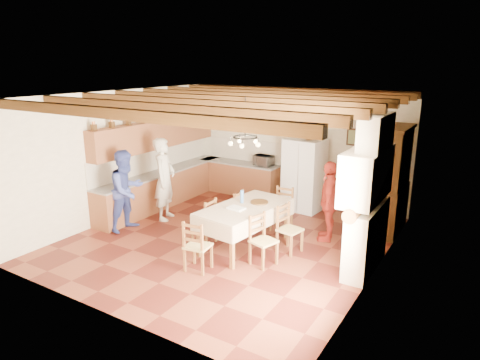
% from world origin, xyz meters
% --- Properties ---
extents(floor, '(6.00, 6.50, 0.02)m').
position_xyz_m(floor, '(0.00, 0.00, -0.01)').
color(floor, '#4D1A13').
rests_on(floor, ground).
extents(ceiling, '(6.00, 6.50, 0.02)m').
position_xyz_m(ceiling, '(0.00, 0.00, 3.01)').
color(ceiling, white).
rests_on(ceiling, ground).
extents(wall_back, '(6.00, 0.02, 3.00)m').
position_xyz_m(wall_back, '(0.00, 3.26, 1.50)').
color(wall_back, beige).
rests_on(wall_back, ground).
extents(wall_front, '(6.00, 0.02, 3.00)m').
position_xyz_m(wall_front, '(0.00, -3.26, 1.50)').
color(wall_front, beige).
rests_on(wall_front, ground).
extents(wall_left, '(0.02, 6.50, 3.00)m').
position_xyz_m(wall_left, '(-3.01, 0.00, 1.50)').
color(wall_left, beige).
rests_on(wall_left, ground).
extents(wall_right, '(0.02, 6.50, 3.00)m').
position_xyz_m(wall_right, '(3.01, 0.00, 1.50)').
color(wall_right, beige).
rests_on(wall_right, ground).
extents(ceiling_beams, '(6.00, 6.30, 0.16)m').
position_xyz_m(ceiling_beams, '(0.00, 0.00, 2.91)').
color(ceiling_beams, '#3C240E').
rests_on(ceiling_beams, ground).
extents(lower_cabinets_left, '(0.60, 4.30, 0.86)m').
position_xyz_m(lower_cabinets_left, '(-2.70, 1.05, 0.43)').
color(lower_cabinets_left, brown).
rests_on(lower_cabinets_left, ground).
extents(lower_cabinets_back, '(2.30, 0.60, 0.86)m').
position_xyz_m(lower_cabinets_back, '(-1.55, 2.95, 0.43)').
color(lower_cabinets_back, brown).
rests_on(lower_cabinets_back, ground).
extents(countertop_left, '(0.62, 4.30, 0.04)m').
position_xyz_m(countertop_left, '(-2.70, 1.05, 0.88)').
color(countertop_left, gray).
rests_on(countertop_left, lower_cabinets_left).
extents(countertop_back, '(2.34, 0.62, 0.04)m').
position_xyz_m(countertop_back, '(-1.55, 2.95, 0.88)').
color(countertop_back, gray).
rests_on(countertop_back, lower_cabinets_back).
extents(backsplash_left, '(0.03, 4.30, 0.60)m').
position_xyz_m(backsplash_left, '(-2.98, 1.05, 1.20)').
color(backsplash_left, white).
rests_on(backsplash_left, ground).
extents(backsplash_back, '(2.30, 0.03, 0.60)m').
position_xyz_m(backsplash_back, '(-1.55, 3.23, 1.20)').
color(backsplash_back, white).
rests_on(backsplash_back, ground).
extents(upper_cabinets, '(0.35, 4.20, 0.70)m').
position_xyz_m(upper_cabinets, '(-2.83, 1.05, 1.85)').
color(upper_cabinets, brown).
rests_on(upper_cabinets, ground).
extents(fireplace, '(0.56, 1.60, 2.80)m').
position_xyz_m(fireplace, '(2.72, 0.20, 1.40)').
color(fireplace, beige).
rests_on(fireplace, ground).
extents(wall_picture, '(0.34, 0.03, 0.42)m').
position_xyz_m(wall_picture, '(1.55, 3.23, 1.85)').
color(wall_picture, '#322116').
rests_on(wall_picture, ground).
extents(refrigerator, '(0.97, 0.82, 1.80)m').
position_xyz_m(refrigerator, '(0.55, 2.62, 0.90)').
color(refrigerator, white).
rests_on(refrigerator, floor).
extents(hutch, '(0.55, 1.29, 2.34)m').
position_xyz_m(hutch, '(2.75, 2.23, 1.17)').
color(hutch, '#3B2411').
rests_on(hutch, floor).
extents(dining_table, '(1.27, 2.12, 0.88)m').
position_xyz_m(dining_table, '(0.48, -0.13, 0.79)').
color(dining_table, beige).
rests_on(dining_table, floor).
extents(chandelier, '(0.47, 0.47, 0.03)m').
position_xyz_m(chandelier, '(0.48, -0.13, 2.25)').
color(chandelier, black).
rests_on(chandelier, ground).
extents(chair_left_near, '(0.41, 0.43, 0.96)m').
position_xyz_m(chair_left_near, '(-0.34, -0.39, 0.48)').
color(chair_left_near, brown).
rests_on(chair_left_near, floor).
extents(chair_left_far, '(0.42, 0.44, 0.96)m').
position_xyz_m(chair_left_far, '(-0.16, 0.39, 0.48)').
color(chair_left_far, brown).
rests_on(chair_left_far, floor).
extents(chair_right_near, '(0.50, 0.52, 0.96)m').
position_xyz_m(chair_right_near, '(1.17, -0.62, 0.48)').
color(chair_right_near, brown).
rests_on(chair_right_near, floor).
extents(chair_right_far, '(0.47, 0.49, 0.96)m').
position_xyz_m(chair_right_far, '(1.34, 0.13, 0.48)').
color(chair_right_far, brown).
rests_on(chair_right_far, floor).
extents(chair_end_near, '(0.47, 0.45, 0.96)m').
position_xyz_m(chair_end_near, '(0.27, -1.41, 0.48)').
color(chair_end_near, brown).
rests_on(chair_end_near, floor).
extents(chair_end_far, '(0.44, 0.42, 0.96)m').
position_xyz_m(chair_end_far, '(0.70, 1.08, 0.48)').
color(chair_end_far, brown).
rests_on(chair_end_far, floor).
extents(person_man, '(0.68, 0.83, 1.95)m').
position_xyz_m(person_man, '(-1.96, 0.29, 0.97)').
color(person_man, silver).
rests_on(person_man, floor).
extents(person_woman_blue, '(0.70, 0.89, 1.81)m').
position_xyz_m(person_woman_blue, '(-2.22, -0.66, 0.90)').
color(person_woman_blue, '#3D4DA8').
rests_on(person_woman_blue, floor).
extents(person_woman_red, '(0.64, 1.06, 1.69)m').
position_xyz_m(person_woman_red, '(1.76, 1.12, 0.85)').
color(person_woman_red, '#A4291D').
rests_on(person_woman_red, floor).
extents(microwave, '(0.56, 0.42, 0.28)m').
position_xyz_m(microwave, '(-0.78, 2.95, 1.04)').
color(microwave, silver).
rests_on(microwave, countertop_back).
extents(fridge_vase, '(0.32, 0.32, 0.34)m').
position_xyz_m(fridge_vase, '(0.65, 2.62, 1.97)').
color(fridge_vase, '#3B2411').
rests_on(fridge_vase, refrigerator).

